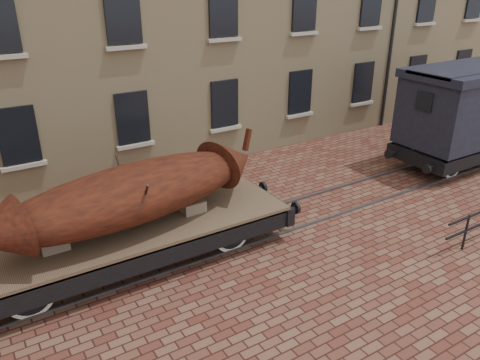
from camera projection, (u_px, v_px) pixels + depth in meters
ground at (281, 219)px, 13.61m from camera, size 90.00×90.00×0.00m
rail_track at (281, 218)px, 13.60m from camera, size 30.00×1.52×0.06m
flatcar_wagon at (130, 236)px, 11.10m from camera, size 8.86×2.40×1.34m
iron_boat at (133, 193)px, 10.76m from camera, size 7.18×2.89×1.70m
goods_van at (478, 102)px, 16.90m from camera, size 7.02×2.56×3.63m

